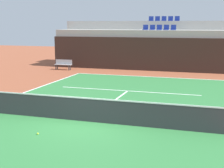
# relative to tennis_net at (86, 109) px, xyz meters

# --- Properties ---
(ground_plane) EXTENTS (80.00, 80.00, 0.00)m
(ground_plane) POSITION_rel_tennis_net_xyz_m (0.00, 0.00, -0.51)
(ground_plane) COLOR brown
(court_surface) EXTENTS (11.00, 24.00, 0.01)m
(court_surface) POSITION_rel_tennis_net_xyz_m (0.00, 0.00, -0.50)
(court_surface) COLOR #2D7238
(court_surface) RESTS_ON ground_plane
(baseline_far) EXTENTS (11.00, 0.10, 0.00)m
(baseline_far) POSITION_rel_tennis_net_xyz_m (0.00, 11.95, -0.50)
(baseline_far) COLOR white
(baseline_far) RESTS_ON court_surface
(service_line_far) EXTENTS (8.26, 0.10, 0.00)m
(service_line_far) POSITION_rel_tennis_net_xyz_m (0.00, 6.40, -0.50)
(service_line_far) COLOR white
(service_line_far) RESTS_ON court_surface
(centre_service_line) EXTENTS (0.10, 6.40, 0.00)m
(centre_service_line) POSITION_rel_tennis_net_xyz_m (0.00, 3.20, -0.50)
(centre_service_line) COLOR white
(centre_service_line) RESTS_ON court_surface
(back_wall) EXTENTS (18.18, 0.30, 2.73)m
(back_wall) POSITION_rel_tennis_net_xyz_m (0.00, 15.23, 0.86)
(back_wall) COLOR black
(back_wall) RESTS_ON ground_plane
(stands_tier_lower) EXTENTS (18.18, 2.40, 3.32)m
(stands_tier_lower) POSITION_rel_tennis_net_xyz_m (0.00, 16.58, 1.15)
(stands_tier_lower) COLOR #9E9E99
(stands_tier_lower) RESTS_ON ground_plane
(stands_tier_upper) EXTENTS (18.18, 2.40, 4.08)m
(stands_tier_upper) POSITION_rel_tennis_net_xyz_m (0.00, 18.98, 1.53)
(stands_tier_upper) COLOR #9E9E99
(stands_tier_upper) RESTS_ON ground_plane
(seating_row_lower) EXTENTS (2.83, 0.44, 0.44)m
(seating_row_lower) POSITION_rel_tennis_net_xyz_m (0.00, 16.68, 2.94)
(seating_row_lower) COLOR navy
(seating_row_lower) RESTS_ON stands_tier_lower
(seating_row_upper) EXTENTS (2.83, 0.44, 0.44)m
(seating_row_upper) POSITION_rel_tennis_net_xyz_m (0.00, 19.08, 3.70)
(seating_row_upper) COLOR navy
(seating_row_upper) RESTS_ON stands_tier_upper
(tennis_net) EXTENTS (11.08, 0.08, 1.07)m
(tennis_net) POSITION_rel_tennis_net_xyz_m (0.00, 0.00, 0.00)
(tennis_net) COLOR black
(tennis_net) RESTS_ON court_surface
(player_bench) EXTENTS (1.50, 0.40, 0.85)m
(player_bench) POSITION_rel_tennis_net_xyz_m (-7.54, 13.55, -0.00)
(player_bench) COLOR #99999E
(player_bench) RESTS_ON ground_plane
(tennis_ball_0) EXTENTS (0.07, 0.07, 0.07)m
(tennis_ball_0) POSITION_rel_tennis_net_xyz_m (-1.01, -1.99, -0.47)
(tennis_ball_0) COLOR #CCE033
(tennis_ball_0) RESTS_ON court_surface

